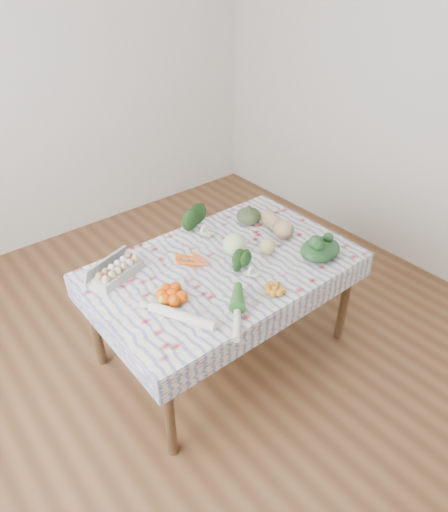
{
  "coord_description": "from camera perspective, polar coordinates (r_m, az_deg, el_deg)",
  "views": [
    {
      "loc": [
        -1.47,
        -1.8,
        2.45
      ],
      "look_at": [
        0.0,
        0.0,
        0.82
      ],
      "focal_mm": 32.0,
      "sensor_mm": 36.0,
      "label": 1
    }
  ],
  "objects": [
    {
      "name": "daikon",
      "position": [
        2.46,
        -5.26,
        -7.5
      ],
      "size": [
        0.24,
        0.39,
        0.06
      ],
      "primitive_type": "cylinder",
      "rotation": [
        1.57,
        0.0,
        0.47
      ],
      "color": "silver",
      "rests_on": "tablecloth"
    },
    {
      "name": "egg_carton",
      "position": [
        2.8,
        -13.07,
        -1.93
      ],
      "size": [
        0.35,
        0.22,
        0.09
      ],
      "primitive_type": "cube",
      "rotation": [
        0.0,
        0.0,
        0.31
      ],
      "color": "#A5A5A0",
      "rests_on": "tablecloth"
    },
    {
      "name": "carrot_bunch",
      "position": [
        2.88,
        -3.81,
        -0.55
      ],
      "size": [
        0.24,
        0.23,
        0.04
      ],
      "primitive_type": "cube",
      "rotation": [
        0.0,
        0.0,
        0.29
      ],
      "color": "#E65916",
      "rests_on": "tablecloth"
    },
    {
      "name": "broccoli",
      "position": [
        2.77,
        2.65,
        -1.32
      ],
      "size": [
        0.16,
        0.16,
        0.1
      ],
      "primitive_type": "ellipsoid",
      "rotation": [
        0.0,
        0.0,
        0.23
      ],
      "color": "#1A4317",
      "rests_on": "tablecloth"
    },
    {
      "name": "cabbage",
      "position": [
        2.92,
        1.33,
        1.45
      ],
      "size": [
        0.18,
        0.18,
        0.15
      ],
      "primitive_type": "sphere",
      "rotation": [
        0.0,
        0.0,
        -0.25
      ],
      "color": "#C2E28D",
      "rests_on": "tablecloth"
    },
    {
      "name": "kabocha_squash",
      "position": [
        3.27,
        3.12,
        5.04
      ],
      "size": [
        0.23,
        0.23,
        0.12
      ],
      "primitive_type": "ellipsoid",
      "rotation": [
        0.0,
        0.0,
        0.39
      ],
      "color": "#374927",
      "rests_on": "tablecloth"
    },
    {
      "name": "spinach_bag",
      "position": [
        2.96,
        11.94,
        0.82
      ],
      "size": [
        0.34,
        0.31,
        0.12
      ],
      "primitive_type": "ellipsoid",
      "rotation": [
        0.0,
        0.0,
        0.36
      ],
      "color": "#163719",
      "rests_on": "tablecloth"
    },
    {
      "name": "leek",
      "position": [
        2.48,
        1.66,
        -7.1
      ],
      "size": [
        0.3,
        0.33,
        0.04
      ],
      "primitive_type": "cylinder",
      "rotation": [
        1.57,
        0.0,
        -0.73
      ],
      "color": "beige",
      "rests_on": "tablecloth"
    },
    {
      "name": "ground",
      "position": [
        3.38,
        0.0,
        -11.48
      ],
      "size": [
        4.5,
        4.5,
        0.0
      ],
      "primitive_type": "plane",
      "color": "brown",
      "rests_on": "ground"
    },
    {
      "name": "butternut_squash",
      "position": [
        3.18,
        6.67,
        4.12
      ],
      "size": [
        0.2,
        0.32,
        0.14
      ],
      "primitive_type": "ellipsoid",
      "rotation": [
        0.0,
        0.0,
        -0.22
      ],
      "color": "tan",
      "rests_on": "tablecloth"
    },
    {
      "name": "grapefruit",
      "position": [
        2.95,
        5.44,
        1.19
      ],
      "size": [
        0.14,
        0.14,
        0.1
      ],
      "primitive_type": "sphere",
      "rotation": [
        0.0,
        0.0,
        -0.41
      ],
      "color": "#D0C471",
      "rests_on": "tablecloth"
    },
    {
      "name": "wall_back",
      "position": [
        4.44,
        -19.89,
        19.38
      ],
      "size": [
        4.0,
        0.04,
        2.8
      ],
      "primitive_type": "cube",
      "color": "silver",
      "rests_on": "ground"
    },
    {
      "name": "dining_table",
      "position": [
        2.92,
        0.0,
        -2.28
      ],
      "size": [
        1.6,
        1.0,
        0.75
      ],
      "color": "brown",
      "rests_on": "ground"
    },
    {
      "name": "orange_cluster",
      "position": [
        2.59,
        -6.47,
        -4.76
      ],
      "size": [
        0.27,
        0.27,
        0.08
      ],
      "primitive_type": "cube",
      "rotation": [
        0.0,
        0.0,
        -0.2
      ],
      "color": "#F44F04",
      "rests_on": "tablecloth"
    },
    {
      "name": "tablecloth",
      "position": [
        2.88,
        0.0,
        -1.05
      ],
      "size": [
        1.66,
        1.06,
        0.01
      ],
      "primitive_type": "cube",
      "color": "silver",
      "rests_on": "dining_table"
    },
    {
      "name": "kale_bunch",
      "position": [
        3.15,
        -3.07,
        4.26
      ],
      "size": [
        0.19,
        0.17,
        0.16
      ],
      "primitive_type": "ellipsoid",
      "rotation": [
        0.0,
        0.0,
        0.05
      ],
      "color": "black",
      "rests_on": "tablecloth"
    },
    {
      "name": "mandarin_cluster",
      "position": [
        2.66,
        6.37,
        -4.03
      ],
      "size": [
        0.18,
        0.18,
        0.05
      ],
      "primitive_type": "cube",
      "rotation": [
        0.0,
        0.0,
        -0.22
      ],
      "color": "orange",
      "rests_on": "tablecloth"
    }
  ]
}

